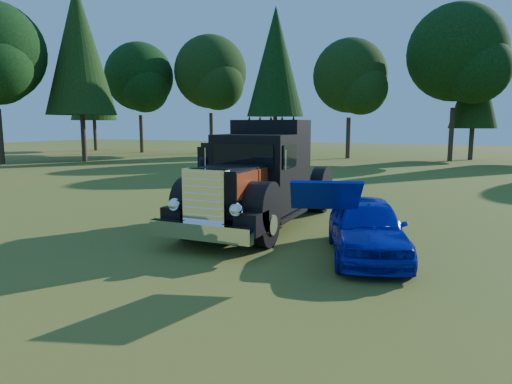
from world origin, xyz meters
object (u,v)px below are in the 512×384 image
object	(u,v)px
diamond_t_truck	(259,181)
distant_teal_car	(269,150)
hotrod_coupe	(366,227)
spectator_near	(218,194)
spectator_far	(207,188)

from	to	relation	value
diamond_t_truck	distant_teal_car	xyz separation A→B (m)	(-9.44, 24.26, -0.63)
hotrod_coupe	spectator_near	world-z (taller)	hotrod_coupe
diamond_t_truck	distant_teal_car	world-z (taller)	diamond_t_truck
hotrod_coupe	spectator_near	size ratio (longest dim) A/B	2.63
diamond_t_truck	spectator_near	bearing A→B (deg)	174.09
hotrod_coupe	spectator_far	world-z (taller)	spectator_far
spectator_near	spectator_far	distance (m)	0.50
hotrod_coupe	spectator_far	xyz separation A→B (m)	(-5.20, 2.13, 0.30)
spectator_near	distant_teal_car	bearing A→B (deg)	28.00
hotrod_coupe	distant_teal_car	size ratio (longest dim) A/B	1.09
diamond_t_truck	distant_teal_car	size ratio (longest dim) A/B	1.81
spectator_far	distant_teal_car	world-z (taller)	spectator_far
spectator_far	distant_teal_car	bearing A→B (deg)	47.79
diamond_t_truck	spectator_near	size ratio (longest dim) A/B	4.36
hotrod_coupe	diamond_t_truck	bearing A→B (deg)	150.72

